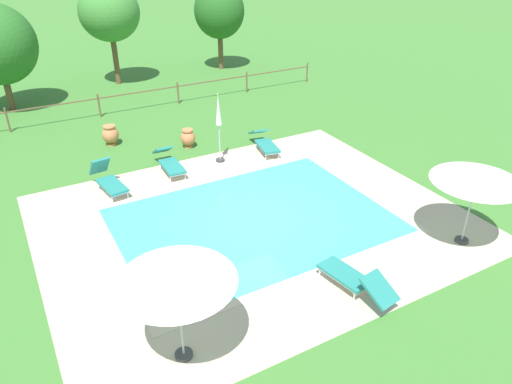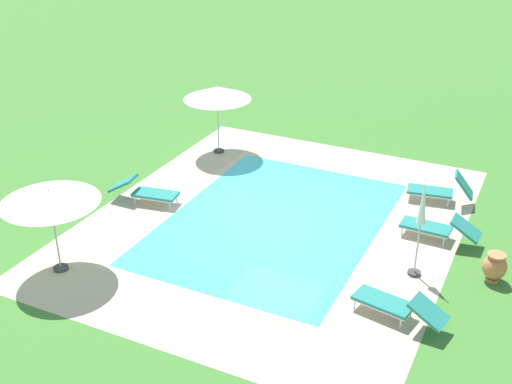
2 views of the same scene
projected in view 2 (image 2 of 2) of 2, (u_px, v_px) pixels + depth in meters
ground_plane at (274, 222)px, 18.06m from camera, size 160.00×160.00×0.00m
pool_deck_paving at (274, 222)px, 18.06m from camera, size 11.79×9.67×0.01m
swimming_pool_water at (274, 222)px, 18.06m from camera, size 7.64×5.53×0.01m
pool_coping_rim at (274, 222)px, 18.06m from camera, size 8.12×6.01×0.01m
sun_lounger_north_near_steps at (437, 227)px, 17.05m from camera, size 0.68×2.06×0.77m
sun_lounger_north_mid at (440, 190)px, 18.97m from camera, size 0.86×1.92×0.99m
sun_lounger_north_far at (396, 305)px, 14.06m from camera, size 0.98×2.15×0.71m
sun_lounger_north_end at (146, 191)px, 18.95m from camera, size 0.91×2.12×0.76m
patio_umbrella_open_foreground at (50, 197)px, 15.04m from camera, size 2.32×2.32×2.20m
patio_umbrella_open_by_bench at (217, 93)px, 21.52m from camera, size 2.26×2.26×2.37m
patio_umbrella_closed_row_west at (422, 215)px, 15.01m from camera, size 0.32×0.32×2.54m
terracotta_urn_near_fence at (495, 267)px, 15.32m from camera, size 0.57×0.57×0.73m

